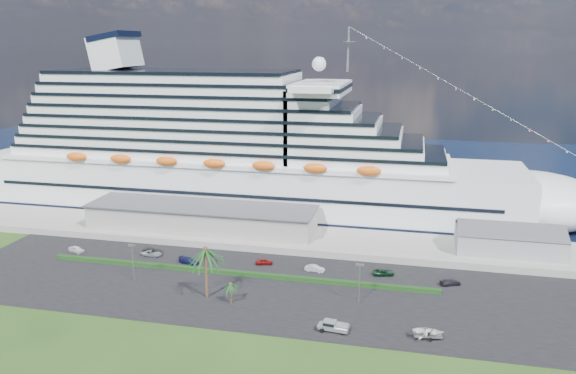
% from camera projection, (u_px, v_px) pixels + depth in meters
% --- Properties ---
extents(ground, '(420.00, 420.00, 0.00)m').
position_uv_depth(ground, '(249.00, 312.00, 106.75)').
color(ground, '#244416').
rests_on(ground, ground).
extents(asphalt_lot, '(140.00, 38.00, 0.12)m').
position_uv_depth(asphalt_lot, '(264.00, 288.00, 117.13)').
color(asphalt_lot, black).
rests_on(asphalt_lot, ground).
extents(wharf, '(240.00, 20.00, 1.80)m').
position_uv_depth(wharf, '(294.00, 238.00, 144.32)').
color(wharf, gray).
rests_on(wharf, ground).
extents(water, '(420.00, 160.00, 0.02)m').
position_uv_depth(water, '(340.00, 168.00, 229.57)').
color(water, black).
rests_on(water, ground).
extents(cruise_ship, '(191.00, 38.00, 54.00)m').
position_uv_depth(cruise_ship, '(240.00, 157.00, 167.65)').
color(cruise_ship, silver).
rests_on(cruise_ship, ground).
extents(terminal_building, '(61.00, 15.00, 6.30)m').
position_uv_depth(terminal_building, '(201.00, 217.00, 148.62)').
color(terminal_building, gray).
rests_on(terminal_building, wharf).
extents(port_shed, '(24.00, 12.31, 7.37)m').
position_uv_depth(port_shed, '(509.00, 241.00, 132.36)').
color(port_shed, gray).
rests_on(port_shed, wharf).
extents(hedge, '(88.00, 1.10, 0.90)m').
position_uv_depth(hedge, '(235.00, 273.00, 123.43)').
color(hedge, black).
rests_on(hedge, asphalt_lot).
extents(lamp_post_left, '(1.60, 0.35, 8.27)m').
position_uv_depth(lamp_post_left, '(133.00, 258.00, 118.95)').
color(lamp_post_left, gray).
rests_on(lamp_post_left, asphalt_lot).
extents(lamp_post_right, '(1.60, 0.35, 8.27)m').
position_uv_depth(lamp_post_right, '(360.00, 279.00, 108.71)').
color(lamp_post_right, gray).
rests_on(lamp_post_right, asphalt_lot).
extents(palm_tall, '(8.82, 8.82, 11.13)m').
position_uv_depth(palm_tall, '(205.00, 255.00, 110.37)').
color(palm_tall, '#47301E').
rests_on(palm_tall, ground).
extents(palm_short, '(3.53, 3.53, 4.56)m').
position_uv_depth(palm_short, '(230.00, 287.00, 109.16)').
color(palm_short, '#47301E').
rests_on(palm_short, ground).
extents(parked_car_0, '(4.71, 2.95, 1.50)m').
position_uv_depth(parked_car_0, '(76.00, 249.00, 136.64)').
color(parked_car_0, white).
rests_on(parked_car_0, asphalt_lot).
extents(parked_car_1, '(4.82, 2.75, 1.50)m').
position_uv_depth(parked_car_1, '(151.00, 251.00, 135.34)').
color(parked_car_1, black).
rests_on(parked_car_1, asphalt_lot).
extents(parked_car_2, '(5.05, 2.41, 1.39)m').
position_uv_depth(parked_car_2, '(151.00, 253.00, 134.31)').
color(parked_car_2, '#989CA0').
rests_on(parked_car_2, asphalt_lot).
extents(parked_car_3, '(5.20, 3.06, 1.41)m').
position_uv_depth(parked_car_3, '(189.00, 261.00, 129.71)').
color(parked_car_3, '#161A4E').
rests_on(parked_car_3, asphalt_lot).
extents(parked_car_4, '(4.25, 2.77, 1.35)m').
position_uv_depth(parked_car_4, '(264.00, 262.00, 129.13)').
color(parked_car_4, maroon).
rests_on(parked_car_4, asphalt_lot).
extents(parked_car_5, '(4.56, 2.09, 1.45)m').
position_uv_depth(parked_car_5, '(315.00, 268.00, 125.12)').
color(parked_car_5, silver).
rests_on(parked_car_5, asphalt_lot).
extents(parked_car_6, '(5.07, 3.23, 1.30)m').
position_uv_depth(parked_car_6, '(383.00, 272.00, 123.14)').
color(parked_car_6, black).
rests_on(parked_car_6, asphalt_lot).
extents(parked_car_7, '(4.88, 3.57, 1.31)m').
position_uv_depth(parked_car_7, '(450.00, 282.00, 118.16)').
color(parked_car_7, black).
rests_on(parked_car_7, asphalt_lot).
extents(pickup_truck, '(5.61, 2.54, 1.92)m').
position_uv_depth(pickup_truck, '(333.00, 326.00, 99.10)').
color(pickup_truck, black).
rests_on(pickup_truck, asphalt_lot).
extents(boat_trailer, '(6.36, 4.61, 1.77)m').
position_uv_depth(boat_trailer, '(428.00, 332.00, 96.58)').
color(boat_trailer, gray).
rests_on(boat_trailer, asphalt_lot).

